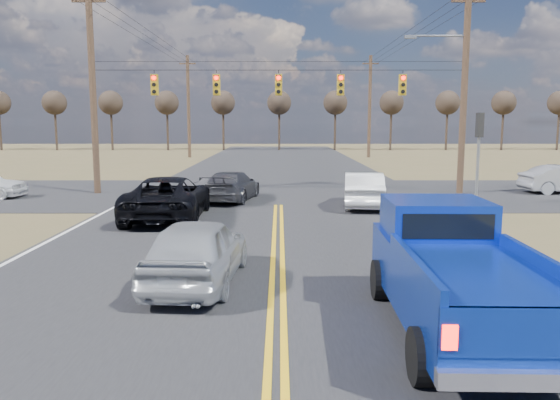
{
  "coord_description": "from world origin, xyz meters",
  "views": [
    {
      "loc": [
        0.05,
        -8.88,
        3.52
      ],
      "look_at": [
        0.06,
        5.24,
        1.5
      ],
      "focal_mm": 35.0,
      "sensor_mm": 36.0,
      "label": 1
    }
  ],
  "objects_px": {
    "pickup_truck": "(453,273)",
    "white_car_queue": "(364,190)",
    "black_suv": "(168,198)",
    "silver_suv": "(198,250)",
    "dgrey_car_queue": "(231,186)"
  },
  "relations": [
    {
      "from": "silver_suv",
      "to": "white_car_queue",
      "type": "bearing_deg",
      "value": -111.66
    },
    {
      "from": "pickup_truck",
      "to": "white_car_queue",
      "type": "height_order",
      "value": "pickup_truck"
    },
    {
      "from": "pickup_truck",
      "to": "white_car_queue",
      "type": "relative_size",
      "value": 1.26
    },
    {
      "from": "black_suv",
      "to": "white_car_queue",
      "type": "height_order",
      "value": "black_suv"
    },
    {
      "from": "silver_suv",
      "to": "dgrey_car_queue",
      "type": "distance_m",
      "value": 12.77
    },
    {
      "from": "silver_suv",
      "to": "white_car_queue",
      "type": "xyz_separation_m",
      "value": [
        5.29,
        10.92,
        -0.02
      ]
    },
    {
      "from": "pickup_truck",
      "to": "black_suv",
      "type": "relative_size",
      "value": 0.98
    },
    {
      "from": "pickup_truck",
      "to": "dgrey_car_queue",
      "type": "height_order",
      "value": "pickup_truck"
    },
    {
      "from": "white_car_queue",
      "to": "pickup_truck",
      "type": "bearing_deg",
      "value": 94.45
    },
    {
      "from": "silver_suv",
      "to": "pickup_truck",
      "type": "bearing_deg",
      "value": 154.46
    },
    {
      "from": "white_car_queue",
      "to": "dgrey_car_queue",
      "type": "bearing_deg",
      "value": -11.17
    },
    {
      "from": "pickup_truck",
      "to": "black_suv",
      "type": "xyz_separation_m",
      "value": [
        -7.0,
        10.78,
        -0.22
      ]
    },
    {
      "from": "white_car_queue",
      "to": "dgrey_car_queue",
      "type": "xyz_separation_m",
      "value": [
        -5.67,
        1.85,
        -0.06
      ]
    },
    {
      "from": "black_suv",
      "to": "white_car_queue",
      "type": "relative_size",
      "value": 1.28
    },
    {
      "from": "pickup_truck",
      "to": "white_car_queue",
      "type": "bearing_deg",
      "value": 89.1
    }
  ]
}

